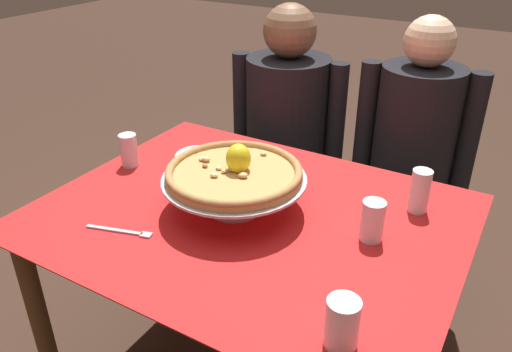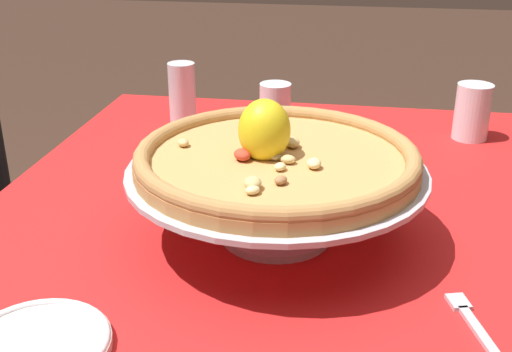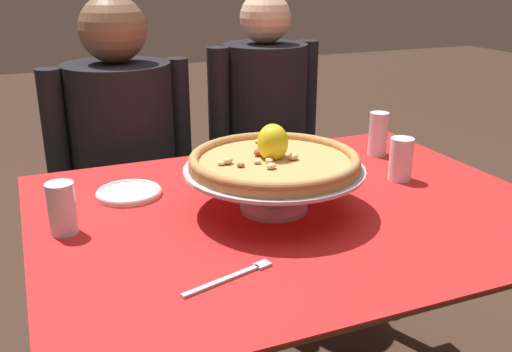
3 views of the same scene
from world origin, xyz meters
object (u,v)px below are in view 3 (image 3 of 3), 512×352
water_glass_side_right (401,161)px  water_glass_back_right (378,136)px  diner_right (264,157)px  dinner_fork (233,276)px  diner_left (125,172)px  side_plate (129,192)px  pizza (274,159)px  pizza_stand (274,177)px  water_glass_side_left (62,212)px

water_glass_side_right → water_glass_back_right: bearing=71.8°
water_glass_back_right → diner_right: size_ratio=0.11×
dinner_fork → diner_left: diner_left is taller
dinner_fork → diner_right: (0.54, 1.10, -0.16)m
diner_left → side_plate: bearing=-98.2°
pizza → pizza_stand: bearing=-90.0°
water_glass_back_right → pizza_stand: bearing=-150.5°
pizza_stand → diner_right: size_ratio=0.36×
water_glass_side_left → side_plate: 0.25m
pizza → diner_right: (0.33, 0.82, -0.28)m
water_glass_side_left → dinner_fork: (0.28, -0.33, -0.05)m
water_glass_side_left → diner_right: size_ratio=0.10×
pizza_stand → pizza: bearing=90.0°
water_glass_side_right → diner_left: (-0.65, 0.74, -0.19)m
side_plate → dinner_fork: 0.51m
side_plate → dinner_fork: bearing=-78.4°
pizza_stand → side_plate: pizza_stand is taller
pizza → water_glass_back_right: size_ratio=3.00×
pizza_stand → water_glass_side_left: (-0.49, 0.06, -0.03)m
water_glass_side_left → side_plate: (0.18, 0.17, -0.04)m
water_glass_side_right → side_plate: 0.75m
side_plate → diner_right: 0.89m
pizza_stand → water_glass_back_right: water_glass_back_right is taller
pizza_stand → dinner_fork: pizza_stand is taller
side_plate → diner_right: bearing=42.6°
water_glass_back_right → water_glass_side_left: bearing=-167.5°
pizza_stand → diner_right: (0.33, 0.82, -0.24)m
side_plate → diner_right: (0.65, 0.59, -0.16)m
pizza → water_glass_side_right: pizza is taller
water_glass_back_right → water_glass_side_left: water_glass_back_right is taller
water_glass_side_left → diner_right: diner_right is taller
water_glass_side_right → water_glass_side_left: bearing=179.8°
water_glass_side_left → side_plate: water_glass_side_left is taller
side_plate → water_glass_side_left: bearing=-136.3°
water_glass_side_right → water_glass_back_right: water_glass_back_right is taller
pizza_stand → diner_right: bearing=67.9°
water_glass_back_right → diner_right: bearing=105.7°
water_glass_side_right → water_glass_back_right: (0.07, 0.22, 0.01)m
pizza → water_glass_back_right: 0.56m
side_plate → diner_left: size_ratio=0.14×
diner_right → water_glass_side_right: bearing=-83.9°
dinner_fork → diner_left: (-0.02, 1.07, -0.14)m
water_glass_side_right → side_plate: bearing=166.8°
pizza_stand → water_glass_side_right: (0.42, 0.06, -0.03)m
pizza → side_plate: bearing=144.0°
water_glass_side_right → diner_left: diner_left is taller
pizza → side_plate: 0.40m
pizza → dinner_fork: (-0.21, -0.28, -0.13)m
water_glass_back_right → side_plate: (-0.80, -0.05, -0.05)m
pizza_stand → dinner_fork: size_ratio=2.18×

